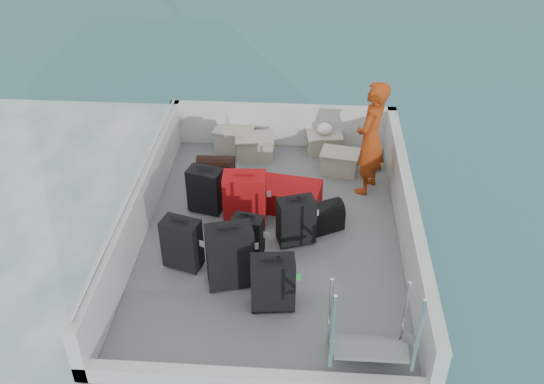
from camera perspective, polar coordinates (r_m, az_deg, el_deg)
The scene contains 22 objects.
ground at distance 8.41m, azimuth -0.02°, elevation -7.36°, with size 160.00×160.00×0.00m, color #1B4F5F.
ferry_hull at distance 8.21m, azimuth -0.02°, elevation -5.80°, with size 3.60×5.00×0.60m, color silver.
deck at distance 8.02m, azimuth -0.02°, elevation -4.10°, with size 3.30×4.70×0.02m, color slate.
deck_fittings at distance 7.52m, azimuth 2.45°, elevation -3.44°, with size 3.60×5.00×0.90m.
suitcase_1 at distance 7.40m, azimuth -8.46°, elevation -4.87°, with size 0.45×0.26×0.68m, color black.
suitcase_2 at distance 8.32m, azimuth -6.27°, elevation 0.16°, with size 0.45×0.27×0.66m, color black.
suitcase_3 at distance 7.06m, azimuth -3.98°, elevation -6.08°, with size 0.53×0.31×0.81m, color black.
suitcase_4 at distance 7.54m, azimuth -2.28°, elevation -4.16°, with size 0.38×0.22×0.56m, color black.
suitcase_5 at distance 8.00m, azimuth -2.58°, elevation -0.72°, with size 0.56×0.33×0.76m, color #AC0D0D.
suitcase_6 at distance 6.80m, azimuth 0.07°, elevation -8.61°, with size 0.49×0.29×0.68m, color black.
suitcase_7 at distance 7.71m, azimuth 2.28°, elevation -2.78°, with size 0.46×0.27×0.65m, color black.
suitcase_8 at distance 8.44m, azimuth 1.63°, elevation -0.40°, with size 0.56×0.85×0.34m, color #AC0D0D.
duffel_0 at distance 9.02m, azimuth -5.28°, elevation 1.92°, with size 0.55×0.30×0.32m, color black, non-canonical shape.
duffel_1 at distance 8.62m, azimuth -2.86°, elevation 0.35°, with size 0.43×0.30×0.32m, color black, non-canonical shape.
duffel_2 at distance 8.07m, azimuth 5.07°, elevation -2.45°, with size 0.43×0.30×0.32m, color black, non-canonical shape.
crate_0 at distance 9.81m, azimuth -3.57°, elevation 4.92°, with size 0.57×0.39×0.34m, color #B1AF9A.
crate_1 at distance 9.58m, azimuth -1.65°, elevation 4.21°, with size 0.56×0.39×0.34m, color #B1AF9A.
crate_2 at distance 9.75m, azimuth 4.91°, elevation 4.54°, with size 0.51×0.35×0.31m, color #B1AF9A.
crate_3 at distance 9.26m, azimuth 6.37°, elevation 2.74°, with size 0.53×0.36×0.32m, color #B1AF9A.
yellow_bag at distance 9.45m, azimuth 9.54°, elevation 2.84°, with size 0.28×0.26×0.22m, color yellow.
white_bag at distance 9.63m, azimuth 4.98°, elevation 5.81°, with size 0.24×0.24×0.18m, color white.
passenger at distance 8.57m, azimuth 9.28°, elevation 5.00°, with size 0.62×0.40×1.68m, color #D94A14.
Camera 1 is at (0.43, -6.27, 5.58)m, focal length 40.00 mm.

